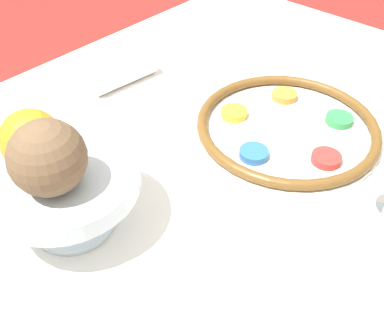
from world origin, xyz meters
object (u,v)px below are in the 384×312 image
orange_fruit (31,140)px  napkin_roll (124,73)px  coconut (47,158)px  seder_plate (287,127)px  fruit_stand (65,184)px

orange_fruit → napkin_roll: orange_fruit is taller
coconut → napkin_roll: size_ratio=0.64×
coconut → orange_fruit: bearing=-100.9°
seder_plate → orange_fruit: 0.47m
fruit_stand → coconut: size_ratio=2.13×
seder_plate → orange_fruit: size_ratio=4.04×
seder_plate → orange_fruit: bearing=-20.5°
fruit_stand → orange_fruit: 0.08m
coconut → seder_plate: bearing=166.9°
seder_plate → coconut: size_ratio=3.40×
coconut → napkin_roll: coconut is taller
seder_plate → fruit_stand: (0.41, -0.12, 0.07)m
fruit_stand → orange_fruit: size_ratio=2.53×
napkin_roll → fruit_stand: bearing=37.8°
orange_fruit → coconut: size_ratio=0.84×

